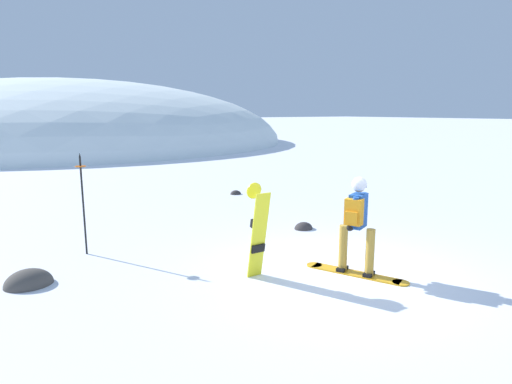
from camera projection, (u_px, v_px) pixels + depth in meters
ground_plane at (346, 274)px, 7.61m from camera, size 300.00×300.00×0.00m
ridge_peak_main at (71, 144)px, 37.16m from camera, size 36.52×32.87×10.76m
snowboarder_main at (357, 223)px, 7.43m from camera, size 0.91×1.71×1.71m
spare_snowboard at (258, 231)px, 7.30m from camera, size 0.28×0.33×1.64m
piste_marker_near at (83, 197)px, 8.49m from camera, size 0.20×0.20×2.01m
rock_dark at (29, 285)px, 7.15m from camera, size 0.75×0.64×0.53m
rock_mid at (236, 194)px, 14.92m from camera, size 0.38×0.32×0.27m
rock_small at (304, 229)px, 10.54m from camera, size 0.47×0.40×0.33m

